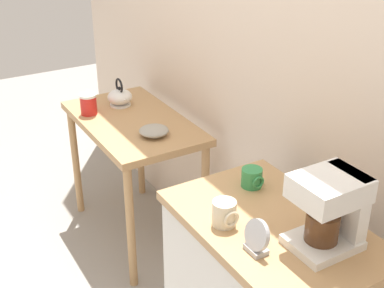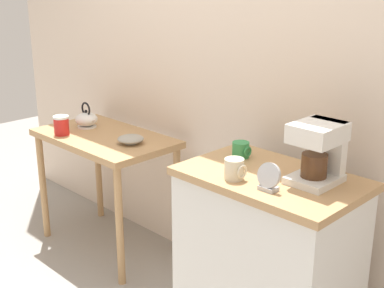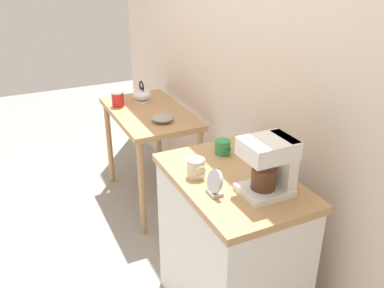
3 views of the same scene
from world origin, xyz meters
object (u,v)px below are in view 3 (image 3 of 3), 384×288
(coffee_maker, at_px, (271,164))
(teakettle, at_px, (142,95))
(mug_small_cream, at_px, (196,168))
(mug_tall_green, at_px, (223,147))
(table_clock, at_px, (215,184))
(bowl_stoneware, at_px, (162,118))
(canister_enamel, at_px, (118,99))

(coffee_maker, bearing_deg, teakettle, 179.85)
(coffee_maker, height_order, mug_small_cream, coffee_maker)
(mug_tall_green, bearing_deg, mug_small_cream, -55.81)
(coffee_maker, xyz_separation_m, mug_tall_green, (-0.42, 0.00, -0.10))
(coffee_maker, bearing_deg, table_clock, -110.91)
(bowl_stoneware, height_order, table_clock, table_clock)
(bowl_stoneware, bearing_deg, table_clock, -10.49)
(canister_enamel, distance_m, mug_tall_green, 1.29)
(canister_enamel, relative_size, mug_small_cream, 1.31)
(teakettle, xyz_separation_m, canister_enamel, (0.03, -0.20, 0.01))
(teakettle, relative_size, canister_enamel, 1.47)
(mug_tall_green, height_order, table_clock, table_clock)
(teakettle, height_order, table_clock, table_clock)
(coffee_maker, height_order, table_clock, coffee_maker)
(teakettle, height_order, coffee_maker, coffee_maker)
(teakettle, height_order, mug_tall_green, mug_tall_green)
(mug_small_cream, bearing_deg, coffee_maker, 41.24)
(bowl_stoneware, relative_size, coffee_maker, 0.60)
(coffee_maker, bearing_deg, mug_small_cream, -138.76)
(mug_small_cream, bearing_deg, bowl_stoneware, 167.43)
(teakettle, bearing_deg, bowl_stoneware, -2.02)
(teakettle, xyz_separation_m, coffee_maker, (1.72, -0.00, 0.21))
(mug_small_cream, xyz_separation_m, table_clock, (0.18, 0.00, 0.01))
(canister_enamel, relative_size, mug_tall_green, 1.35)
(coffee_maker, relative_size, table_clock, 2.21)
(table_clock, bearing_deg, bowl_stoneware, 169.51)
(bowl_stoneware, height_order, teakettle, teakettle)
(bowl_stoneware, xyz_separation_m, table_clock, (1.16, -0.22, 0.14))
(table_clock, bearing_deg, teakettle, 171.92)
(bowl_stoneware, bearing_deg, teakettle, 177.98)
(mug_small_cream, relative_size, table_clock, 0.78)
(mug_tall_green, bearing_deg, coffee_maker, -0.49)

